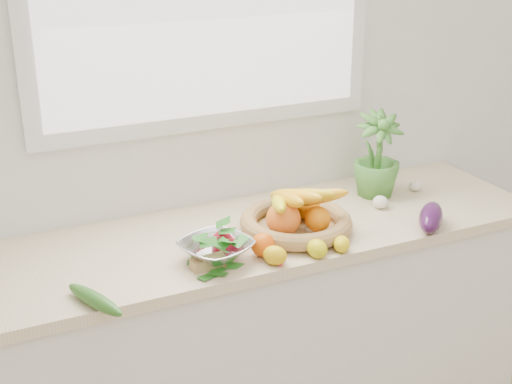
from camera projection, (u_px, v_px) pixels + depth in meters
name	position (u px, v px, depth m)	size (l,w,h in m)	color
back_wall	(206.00, 88.00, 2.57)	(4.50, 0.02, 2.70)	white
counter_cabinet	(242.00, 346.00, 2.67)	(2.20, 0.58, 0.86)	silver
countertop	(241.00, 237.00, 2.50)	(2.24, 0.62, 0.04)	beige
orange_loose	(263.00, 245.00, 2.31)	(0.08, 0.08, 0.08)	#DC5006
lemon_a	(317.00, 249.00, 2.30)	(0.06, 0.08, 0.06)	#D2CA0B
lemon_b	(342.00, 244.00, 2.34)	(0.05, 0.07, 0.05)	yellow
lemon_c	(275.00, 255.00, 2.26)	(0.06, 0.08, 0.06)	#E5AF0C
apple	(223.00, 242.00, 2.33)	(0.08, 0.08, 0.08)	#AF0E21
ginger	(208.00, 263.00, 2.24)	(0.11, 0.05, 0.04)	tan
garlic_a	(380.00, 202.00, 2.68)	(0.06, 0.06, 0.05)	white
garlic_b	(415.00, 186.00, 2.84)	(0.05, 0.05, 0.04)	beige
garlic_c	(312.00, 227.00, 2.48)	(0.05, 0.05, 0.04)	white
eggplant	(431.00, 217.00, 2.50)	(0.08, 0.21, 0.09)	#35103A
cucumber	(95.00, 300.00, 2.02)	(0.05, 0.25, 0.05)	#265D1B
radish	(279.00, 261.00, 2.25)	(0.03, 0.03, 0.03)	red
potted_herb	(377.00, 155.00, 2.76)	(0.19, 0.19, 0.34)	#448630
fruit_basket	(295.00, 217.00, 2.48)	(0.49, 0.49, 0.19)	tan
colander_with_spinach	(216.00, 245.00, 2.26)	(0.29, 0.29, 0.12)	silver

